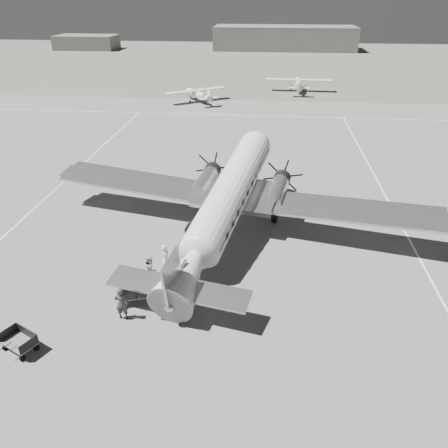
{
  "coord_description": "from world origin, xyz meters",
  "views": [
    {
      "loc": [
        1.21,
        -23.69,
        16.25
      ],
      "look_at": [
        -1.42,
        2.26,
        2.2
      ],
      "focal_mm": 35.0,
      "sensor_mm": 36.0,
      "label": 1
    }
  ],
  "objects": [
    {
      "name": "passenger",
      "position": [
        -5.14,
        0.2,
        0.75
      ],
      "size": [
        0.72,
        0.86,
        1.51
      ],
      "primitive_type": "imported",
      "rotation": [
        0.0,
        0.0,
        1.96
      ],
      "color": "silver",
      "rests_on": "ground"
    },
    {
      "name": "hangar_main",
      "position": [
        5.0,
        120.0,
        3.3
      ],
      "size": [
        42.0,
        14.0,
        6.6
      ],
      "color": "slate",
      "rests_on": "ground"
    },
    {
      "name": "ground",
      "position": [
        0.0,
        0.0,
        0.0
      ],
      "size": [
        260.0,
        260.0,
        0.0
      ],
      "primitive_type": "plane",
      "color": "slate",
      "rests_on": "ground"
    },
    {
      "name": "light_plane_right",
      "position": [
        6.36,
        57.6,
        1.21
      ],
      "size": [
        11.96,
        9.83,
        2.42
      ],
      "primitive_type": null,
      "rotation": [
        0.0,
        0.0,
        -0.03
      ],
      "color": "silver",
      "rests_on": "ground"
    },
    {
      "name": "baggage_cart_near",
      "position": [
        -5.99,
        -3.72,
        0.54
      ],
      "size": [
        2.22,
        1.85,
        1.08
      ],
      "primitive_type": null,
      "rotation": [
        0.0,
        0.0,
        0.3
      ],
      "color": "#595959",
      "rests_on": "ground"
    },
    {
      "name": "taxi_line_right",
      "position": [
        12.0,
        0.0,
        0.01
      ],
      "size": [
        0.15,
        80.0,
        0.01
      ],
      "primitive_type": "cube",
      "color": "white",
      "rests_on": "ground"
    },
    {
      "name": "dc3_airliner",
      "position": [
        -1.42,
        4.26,
        2.87
      ],
      "size": [
        33.9,
        26.82,
        5.75
      ],
      "primitive_type": null,
      "rotation": [
        0.0,
        0.0,
        -0.21
      ],
      "color": "silver",
      "rests_on": "ground"
    },
    {
      "name": "grass_infield",
      "position": [
        0.0,
        95.0,
        0.0
      ],
      "size": [
        260.0,
        90.0,
        0.01
      ],
      "primitive_type": "cube",
      "color": "#5E5C4F",
      "rests_on": "ground"
    },
    {
      "name": "taxi_line_left",
      "position": [
        -18.0,
        10.0,
        0.01
      ],
      "size": [
        0.15,
        60.0,
        0.01
      ],
      "primitive_type": "cube",
      "color": "white",
      "rests_on": "ground"
    },
    {
      "name": "baggage_cart_far",
      "position": [
        -10.78,
        -8.23,
        0.52
      ],
      "size": [
        2.22,
        1.98,
        1.04
      ],
      "primitive_type": null,
      "rotation": [
        0.0,
        0.0,
        -0.46
      ],
      "color": "#595959",
      "rests_on": "ground"
    },
    {
      "name": "taxi_line_horizon",
      "position": [
        0.0,
        40.0,
        0.01
      ],
      "size": [
        90.0,
        0.15,
        0.01
      ],
      "primitive_type": "cube",
      "color": "white",
      "rests_on": "ground"
    },
    {
      "name": "ramp_agent",
      "position": [
        -5.57,
        -1.79,
        0.99
      ],
      "size": [
        0.89,
        1.07,
        1.97
      ],
      "primitive_type": "imported",
      "rotation": [
        0.0,
        0.0,
        1.74
      ],
      "color": "silver",
      "rests_on": "ground"
    },
    {
      "name": "ground_crew",
      "position": [
        -6.33,
        -5.3,
        1.01
      ],
      "size": [
        0.76,
        0.52,
        2.03
      ],
      "primitive_type": "imported",
      "rotation": [
        0.0,
        0.0,
        3.19
      ],
      "color": "#303030",
      "rests_on": "ground"
    },
    {
      "name": "shed_secondary",
      "position": [
        -55.0,
        115.0,
        2.0
      ],
      "size": [
        18.0,
        10.0,
        4.0
      ],
      "primitive_type": "cube",
      "color": "#595959",
      "rests_on": "ground"
    },
    {
      "name": "light_plane_left",
      "position": [
        -10.35,
        47.74,
        1.08
      ],
      "size": [
        13.38,
        12.93,
        2.16
      ],
      "primitive_type": null,
      "rotation": [
        0.0,
        0.0,
        0.62
      ],
      "color": "silver",
      "rests_on": "ground"
    }
  ]
}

